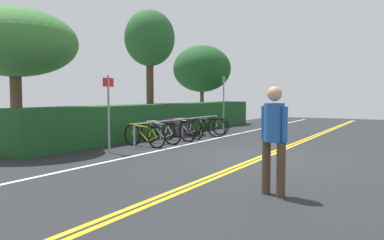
# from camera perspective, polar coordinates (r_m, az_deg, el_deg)

# --- Properties ---
(ground_plane) EXTENTS (37.02, 11.99, 0.05)m
(ground_plane) POSITION_cam_1_polar(r_m,az_deg,el_deg) (9.94, 10.31, -5.70)
(ground_plane) COLOR #232628
(centre_line_yellow_inner) EXTENTS (33.32, 0.10, 0.00)m
(centre_line_yellow_inner) POSITION_cam_1_polar(r_m,az_deg,el_deg) (9.91, 10.75, -5.58)
(centre_line_yellow_inner) COLOR gold
(centre_line_yellow_inner) RESTS_ON ground_plane
(centre_line_yellow_outer) EXTENTS (33.32, 0.10, 0.00)m
(centre_line_yellow_outer) POSITION_cam_1_polar(r_m,az_deg,el_deg) (9.96, 9.88, -5.52)
(centre_line_yellow_outer) COLOR gold
(centre_line_yellow_outer) RESTS_ON ground_plane
(bike_lane_stripe_white) EXTENTS (33.32, 0.12, 0.00)m
(bike_lane_stripe_white) POSITION_cam_1_polar(r_m,az_deg,el_deg) (11.29, -4.04, -4.39)
(bike_lane_stripe_white) COLOR white
(bike_lane_stripe_white) RESTS_ON ground_plane
(bike_rack) EXTENTS (5.50, 0.05, 0.76)m
(bike_rack) POSITION_cam_1_polar(r_m,az_deg,el_deg) (13.70, -1.44, -0.60)
(bike_rack) COLOR #9EA0A5
(bike_rack) RESTS_ON ground_plane
(bicycle_0) EXTENTS (0.46, 1.73, 0.74)m
(bicycle_0) POSITION_cam_1_polar(r_m,az_deg,el_deg) (11.89, -7.16, -2.34)
(bicycle_0) COLOR black
(bicycle_0) RESTS_ON ground_plane
(bicycle_1) EXTENTS (0.46, 1.76, 0.77)m
(bicycle_1) POSITION_cam_1_polar(r_m,az_deg,el_deg) (12.64, -4.75, -1.88)
(bicycle_1) COLOR black
(bicycle_1) RESTS_ON ground_plane
(bicycle_2) EXTENTS (0.46, 1.71, 0.78)m
(bicycle_2) POSITION_cam_1_polar(r_m,az_deg,el_deg) (13.37, -2.21, -1.55)
(bicycle_2) COLOR black
(bicycle_2) RESTS_ON ground_plane
(bicycle_3) EXTENTS (0.58, 1.73, 0.76)m
(bicycle_3) POSITION_cam_1_polar(r_m,az_deg,el_deg) (14.10, -0.89, -1.32)
(bicycle_3) COLOR black
(bicycle_3) RESTS_ON ground_plane
(bicycle_4) EXTENTS (0.54, 1.71, 0.78)m
(bicycle_4) POSITION_cam_1_polar(r_m,az_deg,el_deg) (14.83, 1.88, -1.03)
(bicycle_4) COLOR black
(bicycle_4) RESTS_ON ground_plane
(bicycle_5) EXTENTS (0.46, 1.66, 0.73)m
(bicycle_5) POSITION_cam_1_polar(r_m,az_deg,el_deg) (15.59, 2.62, -0.89)
(bicycle_5) COLOR black
(bicycle_5) RESTS_ON ground_plane
(pedestrian) EXTENTS (0.32, 0.47, 1.73)m
(pedestrian) POSITION_cam_1_polar(r_m,az_deg,el_deg) (6.14, 12.16, -1.88)
(pedestrian) COLOR #4C3826
(pedestrian) RESTS_ON ground_plane
(sign_post_near) EXTENTS (0.36, 0.07, 2.13)m
(sign_post_near) POSITION_cam_1_polar(r_m,az_deg,el_deg) (10.74, -12.37, 2.01)
(sign_post_near) COLOR gray
(sign_post_near) RESTS_ON ground_plane
(sign_post_far) EXTENTS (0.36, 0.06, 2.46)m
(sign_post_far) POSITION_cam_1_polar(r_m,az_deg,el_deg) (17.01, 4.76, 3.27)
(sign_post_far) COLOR gray
(sign_post_far) RESTS_ON ground_plane
(hedge_backdrop) EXTENTS (14.45, 1.29, 1.24)m
(hedge_backdrop) POSITION_cam_1_polar(r_m,az_deg,el_deg) (15.92, -4.05, 0.20)
(hedge_backdrop) COLOR #1C4C21
(hedge_backdrop) RESTS_ON ground_plane
(tree_near_left) EXTENTS (3.57, 3.57, 4.09)m
(tree_near_left) POSITION_cam_1_polar(r_m,az_deg,el_deg) (12.30, -25.01, 10.37)
(tree_near_left) COLOR brown
(tree_near_left) RESTS_ON ground_plane
(tree_mid) EXTENTS (2.16, 2.16, 5.25)m
(tree_mid) POSITION_cam_1_polar(r_m,az_deg,el_deg) (16.83, -6.35, 11.87)
(tree_mid) COLOR #473323
(tree_mid) RESTS_ON ground_plane
(tree_far_right) EXTENTS (3.27, 3.27, 4.41)m
(tree_far_right) POSITION_cam_1_polar(r_m,az_deg,el_deg) (21.79, 1.50, 7.65)
(tree_far_right) COLOR brown
(tree_far_right) RESTS_ON ground_plane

